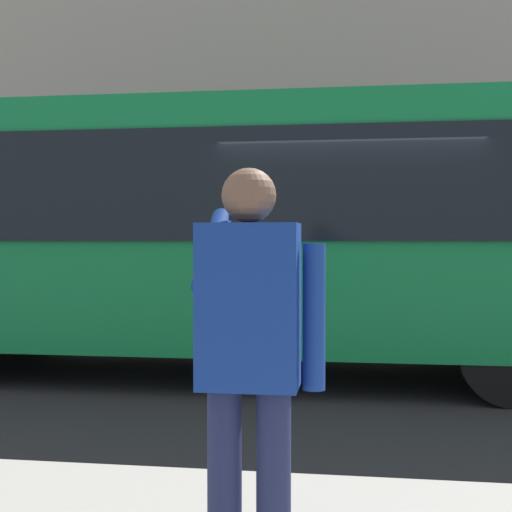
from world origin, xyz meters
name	(u,v)px	position (x,y,z in m)	size (l,w,h in m)	color
ground_plane	(349,381)	(0.00, 0.00, 0.00)	(60.00, 60.00, 0.00)	#232326
building_facade_far	(353,25)	(-0.02, -6.80, 5.99)	(28.00, 1.55, 12.00)	#A89E8E
red_bus	(218,229)	(1.50, -0.17, 1.68)	(9.05, 2.54, 3.08)	#0F7238
pedestrian_photographer	(250,345)	(0.36, 4.90, 1.14)	(0.53, 0.52, 1.70)	#1E2347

